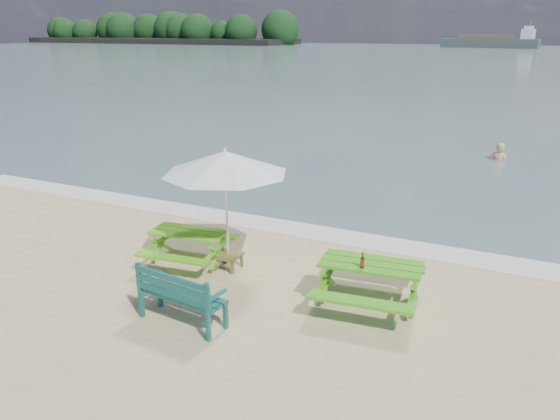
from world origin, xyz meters
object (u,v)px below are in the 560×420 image
at_px(patio_umbrella, 225,163).
at_px(picnic_table_right, 370,285).
at_px(beer_bottle, 362,263).
at_px(park_bench, 183,306).
at_px(swimmer, 498,167).
at_px(side_table, 228,261).
at_px(picnic_table_left, 189,248).

bearing_deg(patio_umbrella, picnic_table_right, -5.10).
height_order(patio_umbrella, beer_bottle, patio_umbrella).
distance_m(park_bench, swimmer, 14.55).
bearing_deg(side_table, picnic_table_left, -170.66).
bearing_deg(park_bench, picnic_table_left, 122.32).
xyz_separation_m(patio_umbrella, swimmer, (3.81, 12.09, -2.37)).
relative_size(park_bench, swimmer, 0.85).
distance_m(park_bench, patio_umbrella, 2.76).
relative_size(picnic_table_left, swimmer, 0.98).
height_order(picnic_table_right, patio_umbrella, patio_umbrella).
distance_m(side_table, patio_umbrella, 1.93).
bearing_deg(side_table, beer_bottle, -10.06).
bearing_deg(park_bench, beer_bottle, 33.01).
xyz_separation_m(picnic_table_left, side_table, (0.80, 0.13, -0.17)).
bearing_deg(beer_bottle, park_bench, -146.99).
height_order(park_bench, beer_bottle, beer_bottle).
xyz_separation_m(picnic_table_left, park_bench, (1.21, -1.91, -0.05)).
relative_size(side_table, patio_umbrella, 0.20).
distance_m(side_table, beer_bottle, 2.92).
distance_m(side_table, swimmer, 12.68).
xyz_separation_m(park_bench, swimmer, (3.40, 14.13, -0.56)).
bearing_deg(park_bench, patio_umbrella, 101.30).
relative_size(picnic_table_left, beer_bottle, 6.69).
bearing_deg(beer_bottle, patio_umbrella, 169.94).
height_order(picnic_table_left, side_table, picnic_table_left).
bearing_deg(swimmer, picnic_table_left, -110.69).
bearing_deg(picnic_table_right, side_table, 174.90).
bearing_deg(picnic_table_left, park_bench, -57.68).
height_order(side_table, patio_umbrella, patio_umbrella).
bearing_deg(patio_umbrella, beer_bottle, -10.06).
bearing_deg(picnic_table_left, picnic_table_right, -1.94).
bearing_deg(picnic_table_right, swimmer, 85.63).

